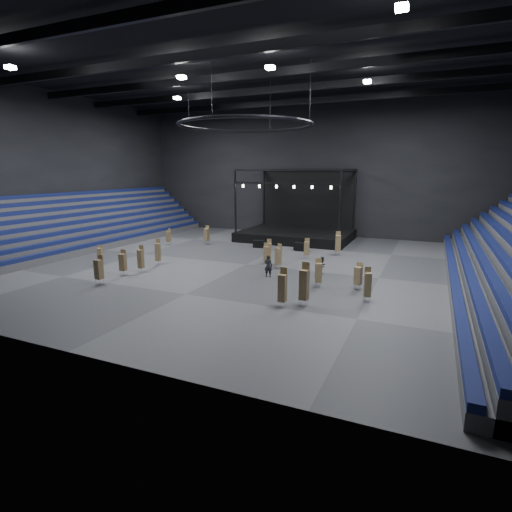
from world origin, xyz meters
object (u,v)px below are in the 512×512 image
at_px(chair_stack_2, 123,262).
at_px(flight_case_right, 302,247).
at_px(chair_stack_15, 304,284).
at_px(chair_stack_11, 368,284).
at_px(flight_case_mid, 300,247).
at_px(chair_stack_6, 99,269).
at_px(chair_stack_3, 318,272).
at_px(chair_stack_7, 141,258).
at_px(chair_stack_4, 358,275).
at_px(chair_stack_1, 338,243).
at_px(chair_stack_16, 266,254).
at_px(man_center, 268,266).
at_px(chair_stack_8, 100,254).
at_px(chair_stack_13, 307,248).
at_px(chair_stack_9, 282,287).
at_px(chair_stack_5, 158,252).
at_px(flight_case_left, 259,244).
at_px(chair_stack_0, 269,251).
at_px(chair_stack_12, 207,234).
at_px(chair_stack_10, 169,236).
at_px(stage, 298,228).
at_px(crew_member, 322,266).
at_px(chair_stack_14, 278,256).

bearing_deg(chair_stack_2, flight_case_right, 43.54).
bearing_deg(chair_stack_15, chair_stack_11, 39.81).
xyz_separation_m(flight_case_mid, chair_stack_6, (-10.53, -19.76, 0.81)).
relative_size(chair_stack_3, chair_stack_7, 0.93).
bearing_deg(chair_stack_7, chair_stack_4, 2.37).
xyz_separation_m(chair_stack_1, chair_stack_4, (4.21, -12.07, -0.21)).
height_order(chair_stack_15, chair_stack_16, chair_stack_15).
distance_m(chair_stack_11, man_center, 9.43).
relative_size(chair_stack_8, chair_stack_13, 0.88).
bearing_deg(chair_stack_3, chair_stack_9, -120.20).
height_order(flight_case_right, chair_stack_3, chair_stack_3).
height_order(chair_stack_5, chair_stack_16, chair_stack_5).
bearing_deg(flight_case_right, flight_case_mid, 145.27).
bearing_deg(chair_stack_5, flight_case_left, 45.85).
distance_m(chair_stack_2, chair_stack_13, 18.07).
height_order(flight_case_right, chair_stack_6, chair_stack_6).
distance_m(chair_stack_0, chair_stack_4, 11.01).
distance_m(flight_case_mid, chair_stack_15, 19.24).
bearing_deg(chair_stack_5, chair_stack_1, 17.45).
distance_m(chair_stack_3, chair_stack_5, 16.30).
distance_m(chair_stack_2, chair_stack_16, 13.11).
xyz_separation_m(chair_stack_4, chair_stack_7, (-18.78, -2.32, 0.11)).
height_order(flight_case_right, chair_stack_12, chair_stack_12).
height_order(chair_stack_10, chair_stack_11, chair_stack_11).
height_order(flight_case_right, chair_stack_4, chair_stack_4).
height_order(flight_case_left, chair_stack_6, chair_stack_6).
bearing_deg(flight_case_left, chair_stack_7, -108.47).
bearing_deg(chair_stack_16, chair_stack_8, -174.73).
bearing_deg(chair_stack_4, chair_stack_10, 171.51).
distance_m(flight_case_mid, chair_stack_2, 19.95).
relative_size(chair_stack_5, chair_stack_15, 0.84).
bearing_deg(chair_stack_2, chair_stack_3, -1.76).
xyz_separation_m(chair_stack_5, chair_stack_8, (-5.31, -2.09, -0.29)).
xyz_separation_m(flight_case_mid, chair_stack_12, (-11.87, -0.76, 0.77)).
distance_m(chair_stack_0, chair_stack_9, 12.92).
height_order(chair_stack_11, chair_stack_12, chair_stack_11).
relative_size(chair_stack_2, chair_stack_7, 0.92).
relative_size(stage, flight_case_left, 10.71).
distance_m(chair_stack_9, chair_stack_15, 1.50).
height_order(chair_stack_12, crew_member, chair_stack_12).
xyz_separation_m(stage, chair_stack_14, (3.41, -16.45, -0.24)).
distance_m(flight_case_right, crew_member, 10.63).
distance_m(chair_stack_10, chair_stack_12, 4.66).
bearing_deg(chair_stack_5, chair_stack_8, -178.31).
relative_size(chair_stack_11, chair_stack_14, 1.07).
xyz_separation_m(chair_stack_0, crew_member, (5.90, -2.18, -0.44)).
relative_size(chair_stack_10, chair_stack_13, 0.95).
bearing_deg(chair_stack_7, chair_stack_10, 110.99).
bearing_deg(chair_stack_2, chair_stack_7, 51.89).
bearing_deg(stage, chair_stack_4, -60.78).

